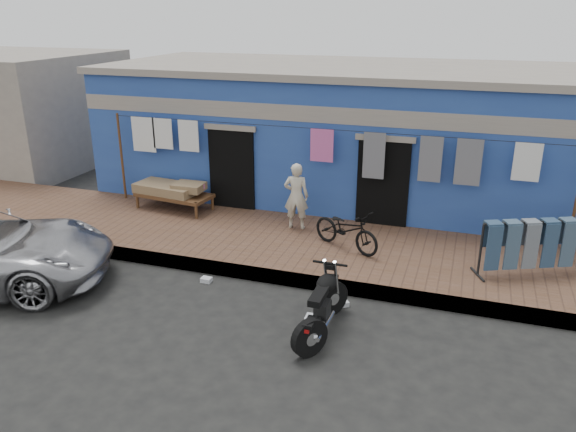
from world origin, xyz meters
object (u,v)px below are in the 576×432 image
object	(u,v)px
bicycle	(347,225)
charpoy	(174,196)
seated_person	(296,196)
motorcycle	(322,304)
jeans_rack	(537,246)

from	to	relation	value
bicycle	charpoy	world-z (taller)	bicycle
seated_person	motorcycle	distance (m)	3.81
seated_person	motorcycle	world-z (taller)	seated_person
charpoy	motorcycle	bearing A→B (deg)	-39.18
seated_person	charpoy	bearing A→B (deg)	-13.78
seated_person	jeans_rack	size ratio (longest dim) A/B	0.67
seated_person	jeans_rack	distance (m)	4.72
bicycle	motorcycle	bearing A→B (deg)	-148.39
bicycle	jeans_rack	xyz separation A→B (m)	(3.40, -0.00, 0.03)
bicycle	motorcycle	distance (m)	2.75
bicycle	motorcycle	xyz separation A→B (m)	(0.25, -2.73, -0.24)
bicycle	jeans_rack	size ratio (longest dim) A/B	0.71
charpoy	bicycle	bearing A→B (deg)	-13.05
charpoy	jeans_rack	bearing A→B (deg)	-7.43
seated_person	bicycle	xyz separation A→B (m)	(1.26, -0.74, -0.23)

